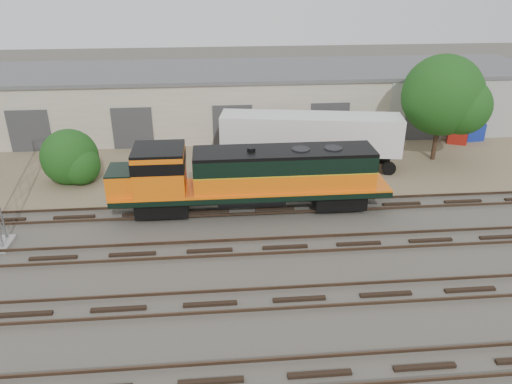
{
  "coord_description": "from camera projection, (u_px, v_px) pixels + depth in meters",
  "views": [
    {
      "loc": [
        0.43,
        -21.05,
        13.92
      ],
      "look_at": [
        2.67,
        4.0,
        2.2
      ],
      "focal_mm": 35.0,
      "sensor_mm": 36.0,
      "label": 1
    }
  ],
  "objects": [
    {
      "name": "ground",
      "position": [
        210.0,
        268.0,
        24.85
      ],
      "size": [
        140.0,
        140.0,
        0.0
      ],
      "primitive_type": "plane",
      "color": "#47423A",
      "rests_on": "ground"
    },
    {
      "name": "dirt_strip",
      "position": [
        209.0,
        159.0,
        38.39
      ],
      "size": [
        80.0,
        16.0,
        0.02
      ],
      "primitive_type": "cube",
      "color": "#726047",
      "rests_on": "ground"
    },
    {
      "name": "tracks",
      "position": [
        210.0,
        304.0,
        22.11
      ],
      "size": [
        80.0,
        20.4,
        0.28
      ],
      "color": "black",
      "rests_on": "ground"
    },
    {
      "name": "warehouse",
      "position": [
        208.0,
        99.0,
        44.48
      ],
      "size": [
        58.4,
        10.4,
        5.3
      ],
      "color": "beige",
      "rests_on": "ground"
    },
    {
      "name": "locomotive",
      "position": [
        246.0,
        177.0,
        29.49
      ],
      "size": [
        16.52,
        2.9,
        3.97
      ],
      "color": "black",
      "rests_on": "tracks"
    },
    {
      "name": "semi_trailer",
      "position": [
        314.0,
        135.0,
        35.9
      ],
      "size": [
        13.08,
        4.63,
        3.95
      ],
      "rotation": [
        0.0,
        0.0,
        -0.16
      ],
      "color": "white",
      "rests_on": "ground"
    },
    {
      "name": "dumpster_blue",
      "position": [
        472.0,
        131.0,
        42.35
      ],
      "size": [
        1.76,
        1.68,
        1.5
      ],
      "primitive_type": "cube",
      "rotation": [
        0.0,
        0.0,
        0.12
      ],
      "color": "navy",
      "rests_on": "ground"
    },
    {
      "name": "dumpster_red",
      "position": [
        457.0,
        135.0,
        41.59
      ],
      "size": [
        1.93,
        1.88,
        1.4
      ],
      "primitive_type": "cube",
      "rotation": [
        0.0,
        0.0,
        -0.41
      ],
      "color": "maroon",
      "rests_on": "ground"
    },
    {
      "name": "tree_mid",
      "position": [
        72.0,
        159.0,
        33.96
      ],
      "size": [
        4.05,
        3.86,
        3.86
      ],
      "color": "#382619",
      "rests_on": "ground"
    },
    {
      "name": "tree_east",
      "position": [
        448.0,
        98.0,
        36.12
      ],
      "size": [
        6.18,
        5.88,
        7.94
      ],
      "color": "#382619",
      "rests_on": "ground"
    }
  ]
}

